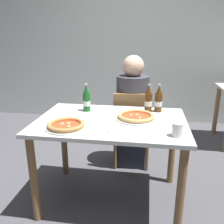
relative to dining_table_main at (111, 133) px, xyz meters
The scene contains 12 objects.
ground_plane 0.64m from the dining_table_main, ahead, with size 8.00×8.00×0.00m, color #4C4C51.
back_wall_tiled 2.30m from the dining_table_main, 90.00° to the left, with size 7.00×0.10×2.60m, color silver.
dining_table_main is the anchor object (origin of this frame).
chair_behind_table 0.64m from the dining_table_main, 78.01° to the left, with size 0.42×0.42×0.85m.
diner_seated 0.67m from the dining_table_main, 79.27° to the left, with size 0.34×0.34×1.21m.
pizza_margherita_near 0.24m from the dining_table_main, 13.53° to the left, with size 0.32×0.32×0.04m.
pizza_marinara_far 0.40m from the dining_table_main, 142.84° to the right, with size 0.30×0.30×0.04m.
beer_bottle_left 0.39m from the dining_table_main, 141.32° to the left, with size 0.07×0.07×0.25m.
beer_bottle_center 0.52m from the dining_table_main, 36.53° to the left, with size 0.07×0.07×0.25m.
beer_bottle_right 0.46m from the dining_table_main, 43.34° to the left, with size 0.07×0.07×0.25m.
napkin_with_cutlery 0.21m from the dining_table_main, 98.61° to the right, with size 0.20×0.20×0.01m.
paper_cup 0.58m from the dining_table_main, 27.47° to the right, with size 0.07×0.07×0.10m, color white.
Camera 1 is at (0.28, -1.81, 1.41)m, focal length 38.77 mm.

